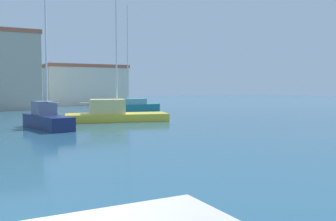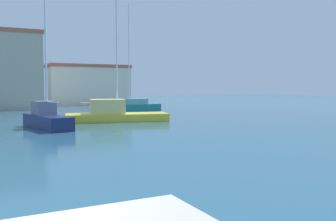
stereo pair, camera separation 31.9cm
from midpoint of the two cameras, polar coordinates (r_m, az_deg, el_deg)
The scene contains 5 objects.
water at distance 30.32m, azimuth 3.50°, elevation -1.70°, with size 160.00×160.00×0.00m, color #285670.
sailboat_navy_behind_lamppost at distance 26.49m, azimuth -17.76°, elevation -1.17°, with size 2.54×5.75×9.04m.
sailboat_yellow_far_left at distance 30.86m, azimuth -7.98°, elevation -0.40°, with size 8.65×4.66×12.76m.
sailboat_teal_mid_harbor at distance 42.46m, azimuth -5.60°, elevation 0.62°, with size 7.40×2.31×12.05m.
waterfront_apartments at distance 60.01m, azimuth -11.96°, elevation 3.87°, with size 12.47×5.76×6.25m.
Camera 2 is at (-0.36, -5.98, 2.83)m, focal length 39.81 mm.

